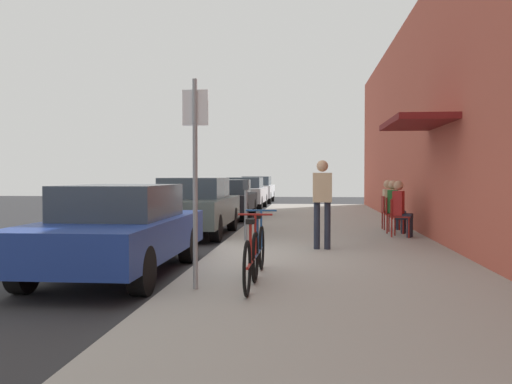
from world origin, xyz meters
TOP-DOWN VIEW (x-y plane):
  - ground_plane at (0.00, 0.00)m, footprint 60.00×60.00m
  - sidewalk_slab at (2.25, 2.00)m, footprint 4.50×32.00m
  - building_facade at (4.65, 2.00)m, footprint 1.40×32.00m
  - parked_car_0 at (-1.10, -1.40)m, footprint 1.80×4.40m
  - parked_car_1 at (-1.10, 4.33)m, footprint 1.80×4.40m
  - parked_car_2 at (-1.10, 10.00)m, footprint 1.80×4.40m
  - parked_car_3 at (-1.10, 15.82)m, footprint 1.80×4.40m
  - parked_car_4 at (-1.10, 21.61)m, footprint 1.80×4.40m
  - parking_meter at (0.45, 2.31)m, footprint 0.12×0.10m
  - street_sign at (0.40, -2.88)m, footprint 0.32×0.06m
  - bicycle_0 at (1.09, -2.76)m, footprint 0.46×1.71m
  - bicycle_1 at (1.10, -1.91)m, footprint 0.46×1.71m
  - cafe_chair_0 at (3.85, 3.41)m, footprint 0.56×0.56m
  - seated_patron_0 at (3.91, 3.39)m, footprint 0.51×0.47m
  - cafe_chair_1 at (3.85, 4.25)m, footprint 0.54×0.54m
  - seated_patron_1 at (3.91, 4.24)m, footprint 0.49×0.44m
  - cafe_chair_2 at (3.85, 5.12)m, footprint 0.44×0.44m
  - seated_patron_2 at (3.91, 5.12)m, footprint 0.43×0.36m
  - pedestrian_standing at (2.06, 1.04)m, footprint 0.36×0.22m

SIDE VIEW (x-z plane):
  - ground_plane at x=0.00m, z-range 0.00..0.00m
  - sidewalk_slab at x=2.25m, z-range 0.00..0.12m
  - bicycle_0 at x=1.09m, z-range 0.03..0.93m
  - bicycle_1 at x=1.10m, z-range 0.03..0.93m
  - cafe_chair_0 at x=3.85m, z-range 0.19..1.06m
  - cafe_chair_1 at x=3.85m, z-range 0.19..1.06m
  - cafe_chair_2 at x=3.85m, z-range 0.19..1.06m
  - parked_car_2 at x=-1.10m, z-range 0.02..1.40m
  - parked_car_0 at x=-1.10m, z-range 0.02..1.41m
  - parked_car_3 at x=-1.10m, z-range 0.03..1.46m
  - parked_car_1 at x=-1.10m, z-range 0.02..1.49m
  - parked_car_4 at x=-1.10m, z-range 0.02..1.49m
  - seated_patron_0 at x=3.91m, z-range 0.17..1.46m
  - seated_patron_1 at x=3.91m, z-range 0.17..1.46m
  - seated_patron_2 at x=3.91m, z-range 0.17..1.46m
  - parking_meter at x=0.45m, z-range 0.23..1.55m
  - pedestrian_standing at x=2.06m, z-range 0.27..1.97m
  - street_sign at x=0.40m, z-range 0.34..2.94m
  - building_facade at x=4.65m, z-range 0.00..5.89m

